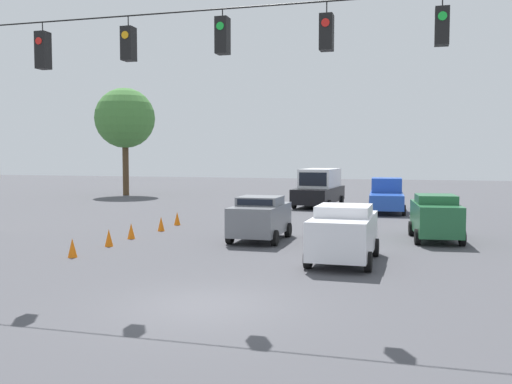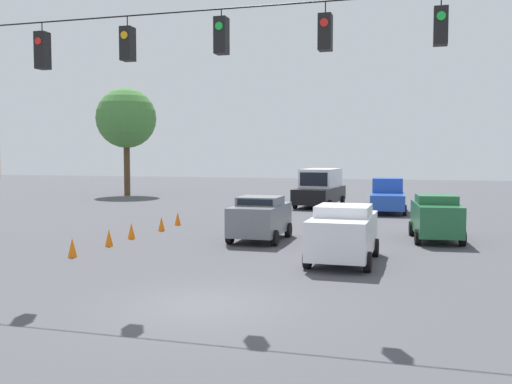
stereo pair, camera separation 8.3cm
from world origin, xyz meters
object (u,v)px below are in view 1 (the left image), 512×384
object	(u,v)px
sedan_green_oncoming_far	(436,217)
sedan_white_crossing_near	(344,232)
overhead_signal_span	(220,89)
pickup_truck_blue_oncoming_deep	(386,196)
sedan_grey_withflow_mid	(260,218)
tree_horizon_left	(125,119)
traffic_cone_nearest	(72,248)
traffic_cone_third	(131,231)
traffic_cone_fourth	(161,224)
box_truck_black_withflow_deep	(319,188)
traffic_cone_second	(109,238)
traffic_cone_fifth	(177,218)

from	to	relation	value
sedan_green_oncoming_far	sedan_white_crossing_near	world-z (taller)	same
overhead_signal_span	pickup_truck_blue_oncoming_deep	distance (m)	23.18
sedan_white_crossing_near	sedan_grey_withflow_mid	size ratio (longest dim) A/B	1.14
sedan_green_oncoming_far	sedan_white_crossing_near	distance (m)	6.71
tree_horizon_left	sedan_grey_withflow_mid	bearing A→B (deg)	129.75
traffic_cone_nearest	traffic_cone_third	world-z (taller)	same
sedan_white_crossing_near	overhead_signal_span	bearing A→B (deg)	63.37
sedan_green_oncoming_far	traffic_cone_nearest	world-z (taller)	sedan_green_oncoming_far
sedan_grey_withflow_mid	traffic_cone_nearest	size ratio (longest dim) A/B	5.56
sedan_grey_withflow_mid	traffic_cone_nearest	world-z (taller)	sedan_grey_withflow_mid
sedan_grey_withflow_mid	traffic_cone_fourth	bearing A→B (deg)	-16.24
overhead_signal_span	sedan_grey_withflow_mid	xyz separation A→B (m)	(1.41, -9.04, -4.34)
box_truck_black_withflow_deep	traffic_cone_third	world-z (taller)	box_truck_black_withflow_deep
sedan_white_crossing_near	traffic_cone_nearest	xyz separation A→B (m)	(9.33, 1.74, -0.67)
traffic_cone_second	traffic_cone_third	bearing A→B (deg)	-86.64
sedan_green_oncoming_far	sedan_grey_withflow_mid	bearing A→B (deg)	16.22
traffic_cone_second	box_truck_black_withflow_deep	bearing A→B (deg)	-104.80
box_truck_black_withflow_deep	traffic_cone_fifth	size ratio (longest dim) A/B	9.45
traffic_cone_nearest	pickup_truck_blue_oncoming_deep	bearing A→B (deg)	-117.19
traffic_cone_fourth	pickup_truck_blue_oncoming_deep	bearing A→B (deg)	-129.27
sedan_green_oncoming_far	traffic_cone_nearest	distance (m)	14.64
box_truck_black_withflow_deep	traffic_cone_nearest	distance (m)	22.49
sedan_green_oncoming_far	pickup_truck_blue_oncoming_deep	bearing A→B (deg)	-77.13
traffic_cone_fourth	sedan_green_oncoming_far	bearing A→B (deg)	-177.57
traffic_cone_fourth	tree_horizon_left	distance (m)	25.23
traffic_cone_third	traffic_cone_fifth	bearing A→B (deg)	-89.85
sedan_green_oncoming_far	traffic_cone_nearest	xyz separation A→B (m)	(12.45, 7.69, -0.66)
traffic_cone_fifth	sedan_grey_withflow_mid	bearing A→B (deg)	145.08
sedan_white_crossing_near	traffic_cone_nearest	size ratio (longest dim) A/B	6.32
sedan_white_crossing_near	traffic_cone_second	world-z (taller)	sedan_white_crossing_near
traffic_cone_second	traffic_cone_third	size ratio (longest dim) A/B	1.00
overhead_signal_span	sedan_grey_withflow_mid	size ratio (longest dim) A/B	6.20
box_truck_black_withflow_deep	traffic_cone_fourth	world-z (taller)	box_truck_black_withflow_deep
pickup_truck_blue_oncoming_deep	sedan_grey_withflow_mid	world-z (taller)	pickup_truck_blue_oncoming_deep
traffic_cone_third	tree_horizon_left	distance (m)	27.34
traffic_cone_third	traffic_cone_fourth	distance (m)	2.63
sedan_grey_withflow_mid	sedan_white_crossing_near	bearing A→B (deg)	135.91
traffic_cone_nearest	traffic_cone_fourth	xyz separation A→B (m)	(-0.03, -7.16, 0.00)
tree_horizon_left	traffic_cone_nearest	bearing A→B (deg)	115.23
sedan_green_oncoming_far	traffic_cone_second	distance (m)	13.51
overhead_signal_span	traffic_cone_third	xyz separation A→B (m)	(6.86, -7.95, -4.97)
sedan_white_crossing_near	box_truck_black_withflow_deep	distance (m)	20.57
traffic_cone_fourth	traffic_cone_third	bearing A→B (deg)	86.47
sedan_white_crossing_near	traffic_cone_second	xyz separation A→B (m)	(9.33, -0.74, -0.67)
sedan_white_crossing_near	traffic_cone_fifth	world-z (taller)	sedan_white_crossing_near
traffic_cone_second	traffic_cone_fifth	bearing A→B (deg)	-88.90
box_truck_black_withflow_deep	sedan_grey_withflow_mid	xyz separation A→B (m)	(-0.21, 16.26, -0.33)
sedan_grey_withflow_mid	tree_horizon_left	world-z (taller)	tree_horizon_left
traffic_cone_second	tree_horizon_left	world-z (taller)	tree_horizon_left
traffic_cone_second	traffic_cone_fifth	xyz separation A→B (m)	(0.13, -6.95, 0.00)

